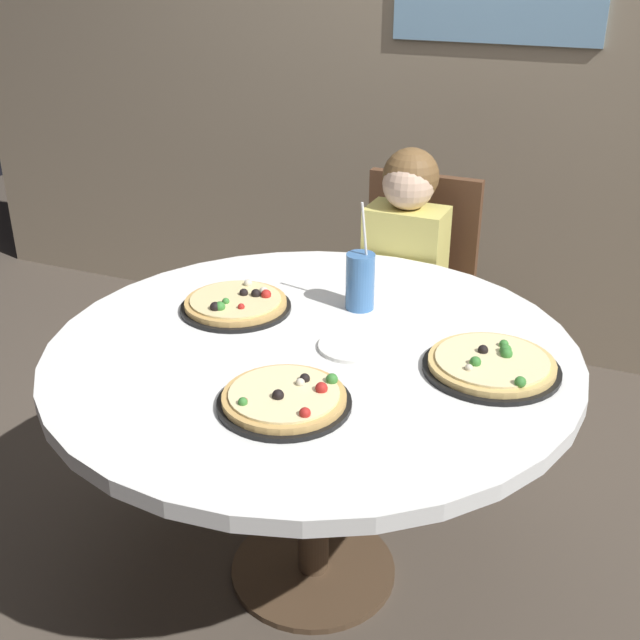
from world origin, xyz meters
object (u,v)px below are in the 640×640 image
Objects in this scene: chair_wooden at (412,296)px; diner_child at (395,329)px; plate_small at (354,346)px; pizza_cheese at (236,304)px; pizza_veggie at (285,399)px; pizza_pepperoni at (492,365)px; dining_table at (312,374)px; soda_cup at (360,281)px.

diner_child reaches higher than chair_wooden.
diner_child reaches higher than plate_small.
diner_child is at bearing 64.06° from pizza_cheese.
pizza_veggie is at bearing -49.38° from pizza_cheese.
pizza_veggie is 0.91× the size of pizza_pepperoni.
pizza_veggie is at bearing -77.89° from dining_table.
diner_child is 3.52× the size of pizza_cheese.
soda_cup is (0.03, 0.26, 0.17)m from dining_table.
chair_wooden reaches higher than pizza_veggie.
dining_table is 0.46m from pizza_pepperoni.
diner_child is 0.55m from soda_cup.
pizza_cheese is at bearing 167.50° from plate_small.
diner_child is at bearing 93.62° from pizza_veggie.
pizza_pepperoni is at bearing -4.97° from pizza_cheese.
pizza_pepperoni is (0.45, 0.05, 0.10)m from dining_table.
diner_child is 0.83m from pizza_pepperoni.
diner_child reaches higher than pizza_pepperoni.
pizza_pepperoni is at bearing 6.54° from dining_table.
chair_wooden is 1.19m from pizza_veggie.
plate_small is at bearing -72.64° from soda_cup.
dining_table is at bearing -90.05° from chair_wooden.
chair_wooden is at bearing 69.61° from pizza_cheese.
soda_cup is at bearing 107.36° from plate_small.
pizza_cheese is 1.00× the size of soda_cup.
diner_child is 1.02m from pizza_veggie.
dining_table is 4.11× the size of pizza_pepperoni.
pizza_veggie is at bearing -97.24° from plate_small.
pizza_cheese is 0.39m from plate_small.
soda_cup reaches higher than pizza_pepperoni.
diner_child is 0.70m from pizza_cheese.
chair_wooden is at bearing 89.55° from diner_child.
dining_table is 0.89m from chair_wooden.
soda_cup is at bearing 153.17° from pizza_pepperoni.
pizza_pepperoni is (0.45, -0.82, 0.24)m from chair_wooden.
soda_cup is at bearing -86.11° from diner_child.
chair_wooden is 0.19m from diner_child.
diner_child reaches higher than dining_table.
chair_wooden is 2.89× the size of pizza_pepperoni.
pizza_cheese reaches higher than dining_table.
plate_small is at bearing -81.26° from diner_child.
pizza_veggie and pizza_pepperoni have the same top height.
diner_child reaches higher than pizza_cheese.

